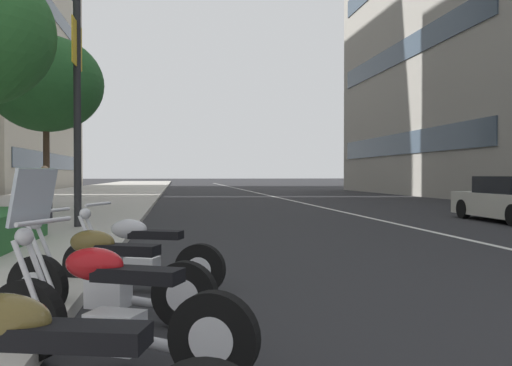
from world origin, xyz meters
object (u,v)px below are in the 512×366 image
Objects in this scene: pedestrian_on_plaza at (45,194)px; street_tree_near_plaza_corner at (46,84)px; motorcycle_second_in_row at (140,259)px; street_lamp_with_banners at (87,3)px; motorcycle_nearest_camera at (106,280)px; motorcycle_mid_row at (110,312)px.

street_tree_near_plaza_corner is at bearing 54.02° from pedestrian_on_plaza.
motorcycle_second_in_row is 0.21× the size of street_lamp_with_banners.
street_lamp_with_banners reaches higher than motorcycle_nearest_camera.
motorcycle_mid_row is 1.31× the size of pedestrian_on_plaza.
motorcycle_mid_row is at bearing 109.57° from motorcycle_second_in_row.
pedestrian_on_plaza is at bearing -49.90° from motorcycle_second_in_row.
motorcycle_second_in_row is 8.97m from street_lamp_with_banners.
street_lamp_with_banners is at bearing -55.98° from motorcycle_second_in_row.
motorcycle_second_in_row is at bearing -118.58° from pedestrian_on_plaza.
motorcycle_mid_row is 2.69m from motorcycle_second_in_row.
motorcycle_mid_row reaches higher than motorcycle_second_in_row.
motorcycle_second_in_row is (2.69, -0.04, -0.03)m from motorcycle_mid_row.
pedestrian_on_plaza is (-4.56, -0.99, -3.72)m from street_tree_near_plaza_corner.
street_tree_near_plaza_corner is (13.23, 4.10, 4.22)m from motorcycle_second_in_row.
street_tree_near_plaza_corner is at bearing -53.14° from motorcycle_nearest_camera.
motorcycle_mid_row is at bearing -165.68° from street_tree_near_plaza_corner.
street_lamp_with_banners is at bearing -158.81° from street_tree_near_plaza_corner.
motorcycle_nearest_camera is 1.36m from motorcycle_second_in_row.
street_tree_near_plaza_corner is at bearing -50.94° from motorcycle_mid_row.
motorcycle_nearest_camera is at bearing -170.02° from street_lamp_with_banners.
motorcycle_nearest_camera is 10.43m from pedestrian_on_plaza.
motorcycle_second_in_row is 1.31× the size of pedestrian_on_plaza.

